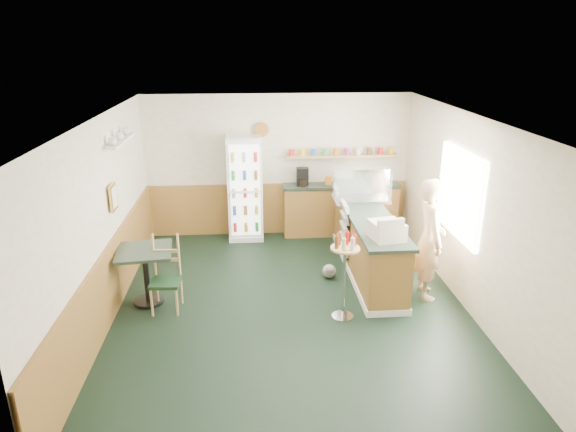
{
  "coord_description": "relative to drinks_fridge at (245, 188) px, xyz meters",
  "views": [
    {
      "loc": [
        -0.51,
        -6.53,
        3.68
      ],
      "look_at": [
        0.02,
        0.6,
        1.17
      ],
      "focal_mm": 32.0,
      "sensor_mm": 36.0,
      "label": 1
    }
  ],
  "objects": [
    {
      "name": "room_envelope",
      "position": [
        0.41,
        -2.01,
        0.54
      ],
      "size": [
        5.04,
        6.02,
        2.72
      ],
      "color": "#EDE3CA",
      "rests_on": "ground"
    },
    {
      "name": "cafe_chair",
      "position": [
        -1.11,
        -2.62,
        -0.42
      ],
      "size": [
        0.43,
        0.43,
        1.09
      ],
      "rotation": [
        0.0,
        0.0,
        -0.06
      ],
      "color": "black",
      "rests_on": "ground"
    },
    {
      "name": "ground",
      "position": [
        0.63,
        -2.74,
        -0.98
      ],
      "size": [
        6.0,
        6.0,
        0.0
      ],
      "primitive_type": "plane",
      "color": "black",
      "rests_on": "ground"
    },
    {
      "name": "back_counter",
      "position": [
        1.82,
        0.06,
        -0.43
      ],
      "size": [
        2.24,
        0.42,
        1.69
      ],
      "color": "olive",
      "rests_on": "ground"
    },
    {
      "name": "dog_doorstop",
      "position": [
        1.34,
        -1.87,
        -0.86
      ],
      "size": [
        0.22,
        0.28,
        0.26
      ],
      "rotation": [
        0.0,
        0.0,
        0.21
      ],
      "color": "gray",
      "rests_on": "ground"
    },
    {
      "name": "shopkeeper",
      "position": [
        2.68,
        -2.55,
        -0.08
      ],
      "size": [
        0.48,
        0.63,
        1.81
      ],
      "primitive_type": "imported",
      "rotation": [
        0.0,
        0.0,
        1.5
      ],
      "color": "tan",
      "rests_on": "ground"
    },
    {
      "name": "drinks_fridge",
      "position": [
        0.0,
        0.0,
        0.0
      ],
      "size": [
        0.65,
        0.54,
        1.97
      ],
      "color": "white",
      "rests_on": "ground"
    },
    {
      "name": "service_counter",
      "position": [
        1.98,
        -1.67,
        -0.52
      ],
      "size": [
        0.68,
        3.01,
        1.01
      ],
      "color": "olive",
      "rests_on": "ground"
    },
    {
      "name": "condiment_stand",
      "position": [
        1.34,
        -3.1,
        -0.2
      ],
      "size": [
        0.39,
        0.39,
        1.22
      ],
      "rotation": [
        0.0,
        0.0,
        0.15
      ],
      "color": "silver",
      "rests_on": "ground"
    },
    {
      "name": "newspaper_rack",
      "position": [
        1.63,
        -1.5,
        -0.3
      ],
      "size": [
        0.09,
        0.46,
        0.92
      ],
      "color": "black",
      "rests_on": "ground"
    },
    {
      "name": "cafe_table",
      "position": [
        -1.42,
        -2.48,
        -0.4
      ],
      "size": [
        0.84,
        0.84,
        0.83
      ],
      "rotation": [
        0.0,
        0.0,
        0.12
      ],
      "color": "black",
      "rests_on": "ground"
    },
    {
      "name": "display_case",
      "position": [
        1.98,
        -1.0,
        0.29
      ],
      "size": [
        0.95,
        0.5,
        0.54
      ],
      "color": "silver",
      "rests_on": "service_counter"
    },
    {
      "name": "cash_register",
      "position": [
        1.98,
        -2.73,
        0.15
      ],
      "size": [
        0.5,
        0.51,
        0.24
      ],
      "primitive_type": "cube",
      "rotation": [
        0.0,
        0.0,
        0.19
      ],
      "color": "beige",
      "rests_on": "service_counter"
    }
  ]
}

